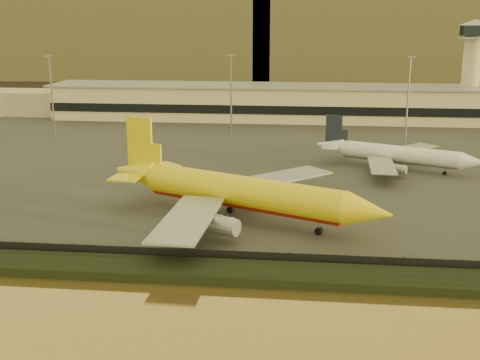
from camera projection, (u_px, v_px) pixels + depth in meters
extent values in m
plane|color=black|center=(231.00, 236.00, 100.29)|extent=(900.00, 900.00, 0.00)
cube|color=black|center=(216.00, 272.00, 83.76)|extent=(320.00, 7.00, 1.40)
cube|color=#2D2D2D|center=(268.00, 134.00, 191.63)|extent=(320.00, 220.00, 0.20)
cube|color=black|center=(220.00, 257.00, 87.46)|extent=(300.00, 0.05, 2.20)
cube|color=tan|center=(274.00, 103.00, 218.95)|extent=(160.00, 22.00, 12.00)
cube|color=black|center=(272.00, 110.00, 208.43)|extent=(160.00, 0.60, 3.00)
cube|color=gray|center=(274.00, 86.00, 217.36)|extent=(164.00, 24.00, 0.60)
cube|color=tan|center=(30.00, 102.00, 233.29)|extent=(50.00, 18.00, 9.00)
cylinder|color=tan|center=(470.00, 79.00, 215.00)|extent=(6.40, 6.40, 30.00)
cylinder|color=black|center=(475.00, 30.00, 210.78)|extent=(10.40, 10.40, 3.50)
cone|color=gray|center=(476.00, 22.00, 210.09)|extent=(11.20, 11.20, 2.00)
cylinder|color=gray|center=(474.00, 38.00, 211.42)|extent=(11.20, 11.20, 0.80)
cylinder|color=slate|center=(52.00, 102.00, 170.80)|extent=(0.50, 0.50, 25.00)
cube|color=slate|center=(49.00, 56.00, 167.60)|extent=(2.20, 2.20, 0.40)
cylinder|color=slate|center=(231.00, 100.00, 175.09)|extent=(0.50, 0.50, 25.00)
cube|color=slate|center=(231.00, 56.00, 171.89)|extent=(2.20, 2.20, 0.40)
cylinder|color=slate|center=(408.00, 103.00, 167.85)|extent=(0.50, 0.50, 25.00)
cube|color=slate|center=(411.00, 57.00, 164.65)|extent=(2.20, 2.20, 0.40)
cube|color=brown|center=(98.00, 33.00, 435.27)|extent=(260.00, 160.00, 55.00)
cube|color=brown|center=(424.00, 23.00, 408.90)|extent=(220.00, 160.00, 70.00)
cylinder|color=yellow|center=(243.00, 191.00, 106.25)|extent=(37.58, 21.24, 5.60)
cylinder|color=#B7170A|center=(243.00, 197.00, 106.49)|extent=(36.09, 19.67, 4.37)
cone|color=yellow|center=(369.00, 212.00, 94.73)|extent=(9.19, 8.23, 5.60)
cone|color=yellow|center=(137.00, 172.00, 118.19)|extent=(11.15, 9.13, 5.60)
cube|color=yellow|center=(140.00, 142.00, 116.10)|extent=(5.57, 2.87, 9.80)
cube|color=yellow|center=(163.00, 166.00, 121.67)|extent=(7.57, 7.56, 0.34)
cube|color=yellow|center=(126.00, 178.00, 112.37)|extent=(5.96, 5.91, 0.34)
cube|color=gray|center=(276.00, 178.00, 119.41)|extent=(22.79, 22.13, 0.34)
cylinder|color=gray|center=(280.00, 192.00, 115.44)|extent=(7.16, 5.49, 3.08)
cube|color=gray|center=(188.00, 218.00, 94.65)|extent=(8.64, 24.55, 0.34)
cylinder|color=gray|center=(215.00, 224.00, 96.71)|extent=(7.16, 5.49, 3.08)
cylinder|color=black|center=(319.00, 231.00, 100.07)|extent=(1.53, 1.40, 1.23)
cylinder|color=slate|center=(319.00, 227.00, 99.90)|extent=(0.22, 0.22, 2.52)
cylinder|color=black|center=(216.00, 217.00, 107.35)|extent=(1.53, 1.40, 1.23)
cylinder|color=slate|center=(216.00, 213.00, 107.19)|extent=(0.22, 0.22, 2.52)
cylinder|color=black|center=(231.00, 210.00, 111.53)|extent=(1.53, 1.40, 1.23)
cylinder|color=slate|center=(231.00, 206.00, 111.37)|extent=(0.22, 0.22, 2.52)
cylinder|color=white|center=(399.00, 154.00, 144.21)|extent=(27.52, 15.36, 3.95)
cylinder|color=gray|center=(399.00, 157.00, 144.38)|extent=(26.45, 14.24, 3.08)
cone|color=white|center=(474.00, 162.00, 135.80)|extent=(6.67, 5.88, 3.95)
cone|color=white|center=(330.00, 145.00, 152.92)|extent=(8.11, 6.54, 3.95)
cube|color=#1B1F31|center=(334.00, 129.00, 151.44)|extent=(4.09, 2.08, 6.91)
cube|color=white|center=(342.00, 142.00, 155.35)|extent=(5.45, 5.43, 0.24)
cube|color=white|center=(330.00, 148.00, 148.78)|extent=(4.34, 4.17, 0.24)
cube|color=gray|center=(408.00, 149.00, 153.80)|extent=(16.69, 16.26, 0.24)
cylinder|color=gray|center=(413.00, 156.00, 150.88)|extent=(5.21, 3.94, 2.17)
cube|color=gray|center=(382.00, 165.00, 135.74)|extent=(6.28, 17.99, 0.24)
cylinder|color=gray|center=(394.00, 169.00, 137.25)|extent=(5.21, 3.94, 2.17)
cylinder|color=black|center=(445.00, 173.00, 139.67)|extent=(1.08, 0.99, 0.87)
cylinder|color=slate|center=(445.00, 171.00, 139.56)|extent=(0.21, 0.21, 1.78)
cylinder|color=black|center=(384.00, 167.00, 145.03)|extent=(1.08, 0.99, 0.87)
cylinder|color=slate|center=(384.00, 166.00, 144.92)|extent=(0.21, 0.21, 1.78)
cylinder|color=black|center=(389.00, 165.00, 147.99)|extent=(1.08, 0.99, 0.87)
cylinder|color=slate|center=(389.00, 163.00, 147.87)|extent=(0.21, 0.21, 1.78)
cube|color=yellow|center=(324.00, 196.00, 119.82)|extent=(3.88, 2.53, 1.61)
cube|color=white|center=(210.00, 177.00, 134.52)|extent=(3.61, 2.03, 1.54)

